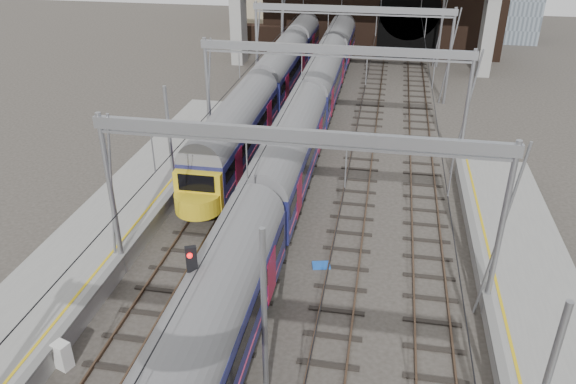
% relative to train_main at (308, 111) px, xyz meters
% --- Properties ---
extents(platform_left, '(4.32, 55.00, 1.12)m').
position_rel_train_main_xyz_m(platform_left, '(-8.18, -22.69, -1.86)').
color(platform_left, gray).
rests_on(platform_left, ground).
extents(tracks, '(14.40, 80.00, 0.22)m').
position_rel_train_main_xyz_m(tracks, '(2.00, -10.19, -2.40)').
color(tracks, '#4C3828').
rests_on(tracks, ground).
extents(overhead_line, '(16.80, 80.00, 8.00)m').
position_rel_train_main_xyz_m(overhead_line, '(2.00, -3.70, 4.15)').
color(overhead_line, gray).
rests_on(overhead_line, ground).
extents(retaining_wall, '(28.00, 2.75, 9.00)m').
position_rel_train_main_xyz_m(retaining_wall, '(3.40, 26.74, 1.92)').
color(retaining_wall, black).
rests_on(retaining_wall, ground).
extents(train_main, '(2.68, 62.01, 4.65)m').
position_rel_train_main_xyz_m(train_main, '(0.00, 0.00, 0.00)').
color(train_main, black).
rests_on(train_main, ground).
extents(train_second, '(2.66, 46.09, 4.62)m').
position_rel_train_main_xyz_m(train_second, '(-4.00, 10.54, -0.02)').
color(train_second, black).
rests_on(train_second, ground).
extents(signal_near_left, '(0.42, 0.49, 5.40)m').
position_rel_train_main_xyz_m(signal_near_left, '(-0.71, -22.13, 0.94)').
color(signal_near_left, black).
rests_on(signal_near_left, ground).
extents(relay_cabinet, '(0.70, 0.64, 1.15)m').
position_rel_train_main_xyz_m(relay_cabinet, '(-5.80, -23.22, -1.84)').
color(relay_cabinet, silver).
rests_on(relay_cabinet, ground).
extents(equip_cover_b, '(0.96, 0.78, 0.10)m').
position_rel_train_main_xyz_m(equip_cover_b, '(2.92, -14.97, -2.37)').
color(equip_cover_b, blue).
rests_on(equip_cover_b, ground).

